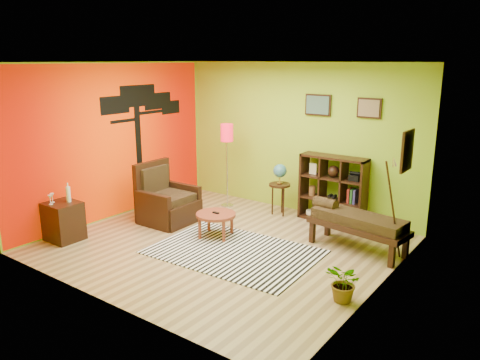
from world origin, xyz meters
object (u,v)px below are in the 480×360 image
Objects in this scene: side_cabinet at (64,221)px; potted_plant at (345,287)px; floor_lamp at (227,140)px; globe_table at (280,177)px; bench at (356,221)px; cube_shelf at (333,189)px; coffee_table at (216,217)px; armchair at (166,204)px.

potted_plant is (4.50, 0.80, -0.13)m from side_cabinet.
globe_table is at bearing 9.07° from floor_lamp.
potted_plant is (0.55, -1.60, -0.26)m from bench.
globe_table is (2.14, 3.14, 0.42)m from side_cabinet.
floor_lamp is 2.24m from cube_shelf.
floor_lamp reaches higher than bench.
coffee_table is 1.65m from globe_table.
bench is at bearing 31.27° from side_cabinet.
floor_lamp reaches higher than cube_shelf.
cube_shelf is 2.95m from potted_plant.
floor_lamp is at bearing 70.66° from side_cabinet.
side_cabinet is at bearing -132.70° from cube_shelf.
globe_table reaches higher than bench.
coffee_table is 2.22m from bench.
bench is at bearing -49.35° from cube_shelf.
coffee_table is at bearing -58.80° from floor_lamp.
coffee_table is at bearing -123.84° from cube_shelf.
cube_shelf is at bearing 11.11° from floor_lamp.
bench is (2.06, 0.84, 0.11)m from coffee_table.
armchair is 1.13× the size of side_cabinet.
cube_shelf reaches higher than globe_table.
armchair is 0.65× the size of floor_lamp.
side_cabinet is 0.59× the size of bench.
coffee_table is 0.40× the size of floor_lamp.
armchair reaches higher than coffee_table.
bench is (3.95, 2.40, 0.13)m from side_cabinet.
globe_table is (1.45, 1.52, 0.41)m from armchair.
side_cabinet is (-0.69, -1.62, -0.00)m from armchair.
cube_shelf reaches higher than potted_plant.
floor_lamp is 3.09m from bench.
floor_lamp is at bearing 168.96° from bench.
potted_plant is at bearing -16.23° from coffee_table.
cube_shelf is (3.11, 3.37, 0.28)m from side_cabinet.
floor_lamp is 1.04× the size of bench.
armchair is 0.67× the size of bench.
floor_lamp reaches higher than potted_plant.
armchair is 3.00m from cube_shelf.
side_cabinet is 4.60m from cube_shelf.
cube_shelf is (2.42, 1.75, 0.28)m from armchair.
side_cabinet is 3.30m from floor_lamp.
globe_table is 1.98m from bench.
armchair is 2.16× the size of potted_plant.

